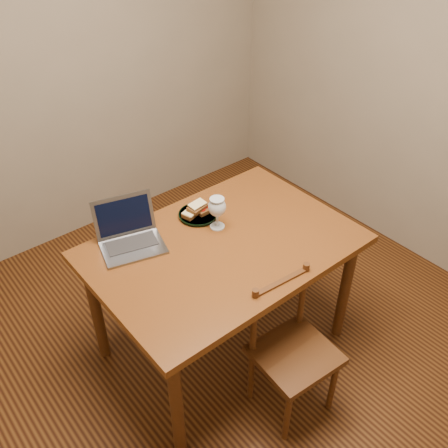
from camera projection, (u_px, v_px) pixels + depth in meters
floor at (225, 352)px, 2.87m from camera, size 3.20×3.20×0.02m
back_wall at (59, 53)px, 3.07m from camera, size 3.20×0.02×2.60m
right_wall at (439, 65)px, 2.90m from camera, size 0.02×3.20×2.60m
table at (223, 257)px, 2.52m from camera, size 1.30×0.90×0.74m
chair at (293, 345)px, 2.36m from camera, size 0.39×0.38×0.39m
plate at (198, 215)px, 2.65m from camera, size 0.21×0.21×0.02m
sandwich_cheese at (192, 212)px, 2.63m from camera, size 0.11×0.08×0.03m
sandwich_tomato at (205, 209)px, 2.65m from camera, size 0.10×0.06×0.03m
sandwich_top at (197, 207)px, 2.63m from camera, size 0.12×0.08×0.03m
milk_glass at (217, 213)px, 2.53m from camera, size 0.09×0.09×0.18m
laptop at (129, 232)px, 2.45m from camera, size 0.36×0.34×0.22m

